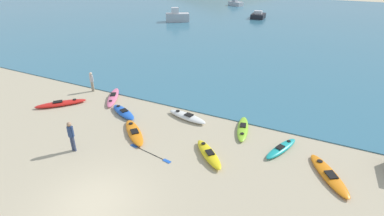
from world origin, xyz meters
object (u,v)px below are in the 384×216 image
object	(u,v)px
kayak_on_sand_2	(123,112)
kayak_on_sand_6	(61,103)
kayak_on_sand_1	(113,97)
kayak_on_sand_3	(187,117)
kayak_on_sand_0	(329,175)
moored_boat_2	(177,17)
kayak_on_sand_4	(243,129)
person_near_foreground	(71,135)
kayak_on_sand_8	(134,132)
kayak_on_sand_5	(209,154)
person_near_waterline	(92,80)
moored_boat_3	(258,16)
loose_paddle	(150,153)
moored_boat_1	(236,3)
kayak_on_sand_7	(281,148)

from	to	relation	value
kayak_on_sand_2	kayak_on_sand_6	distance (m)	4.83
kayak_on_sand_1	kayak_on_sand_3	size ratio (longest dim) A/B	1.08
kayak_on_sand_0	kayak_on_sand_6	bearing A→B (deg)	-179.56
kayak_on_sand_0	moored_boat_2	bearing A→B (deg)	129.49
kayak_on_sand_4	person_near_foreground	bearing A→B (deg)	-140.80
kayak_on_sand_1	kayak_on_sand_8	xyz separation A→B (m)	(4.37, -3.35, -0.00)
kayak_on_sand_2	kayak_on_sand_5	distance (m)	7.19
person_near_waterline	moored_boat_3	world-z (taller)	person_near_waterline
kayak_on_sand_5	kayak_on_sand_3	bearing A→B (deg)	132.60
kayak_on_sand_8	person_near_waterline	bearing A→B (deg)	150.51
kayak_on_sand_6	moored_boat_3	bearing A→B (deg)	85.50
kayak_on_sand_0	kayak_on_sand_1	size ratio (longest dim) A/B	0.98
moored_boat_2	kayak_on_sand_6	bearing A→B (deg)	-75.75
kayak_on_sand_0	person_near_waterline	world-z (taller)	person_near_waterline
kayak_on_sand_2	kayak_on_sand_8	world-z (taller)	kayak_on_sand_2
kayak_on_sand_8	kayak_on_sand_0	bearing A→B (deg)	5.34
person_near_waterline	person_near_foreground	bearing A→B (deg)	-53.78
kayak_on_sand_4	loose_paddle	size ratio (longest dim) A/B	1.08
kayak_on_sand_1	kayak_on_sand_6	world-z (taller)	kayak_on_sand_6
kayak_on_sand_6	moored_boat_1	distance (m)	52.80
moored_boat_3	kayak_on_sand_6	bearing A→B (deg)	-94.50
person_near_waterline	loose_paddle	distance (m)	9.97
kayak_on_sand_7	kayak_on_sand_2	bearing A→B (deg)	-177.58
kayak_on_sand_7	moored_boat_2	world-z (taller)	moored_boat_2
person_near_foreground	moored_boat_3	distance (m)	43.21
kayak_on_sand_6	moored_boat_2	world-z (taller)	moored_boat_2
kayak_on_sand_7	kayak_on_sand_5	bearing A→B (deg)	-145.15
kayak_on_sand_7	loose_paddle	world-z (taller)	kayak_on_sand_7
loose_paddle	kayak_on_sand_7	bearing A→B (deg)	28.85
kayak_on_sand_2	moored_boat_1	bearing A→B (deg)	101.18
kayak_on_sand_6	moored_boat_1	xyz separation A→B (m)	(-5.45, 52.52, 0.40)
kayak_on_sand_5	person_near_waterline	distance (m)	12.14
kayak_on_sand_4	kayak_on_sand_6	size ratio (longest dim) A/B	1.02
moored_boat_1	kayak_on_sand_7	bearing A→B (deg)	-68.28
kayak_on_sand_4	loose_paddle	xyz separation A→B (m)	(-3.64, -4.46, -0.12)
moored_boat_2	person_near_waterline	bearing A→B (deg)	-73.91
kayak_on_sand_1	kayak_on_sand_5	bearing A→B (deg)	-20.47
kayak_on_sand_4	kayak_on_sand_8	size ratio (longest dim) A/B	1.05
person_near_waterline	moored_boat_1	xyz separation A→B (m)	(-5.66, 49.57, -0.34)
person_near_waterline	moored_boat_2	bearing A→B (deg)	106.09
kayak_on_sand_4	kayak_on_sand_7	distance (m)	2.72
kayak_on_sand_0	moored_boat_3	bearing A→B (deg)	109.92
kayak_on_sand_4	kayak_on_sand_6	bearing A→B (deg)	-169.00
kayak_on_sand_5	kayak_on_sand_6	distance (m)	11.73
kayak_on_sand_7	person_near_waterline	world-z (taller)	person_near_waterline
kayak_on_sand_5	loose_paddle	distance (m)	3.11
kayak_on_sand_6	person_near_waterline	distance (m)	3.04
moored_boat_1	kayak_on_sand_4	bearing A→B (deg)	-70.34
kayak_on_sand_5	kayak_on_sand_1	bearing A→B (deg)	159.53
kayak_on_sand_1	moored_boat_2	xyz separation A→B (m)	(-10.33, 28.20, 0.69)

